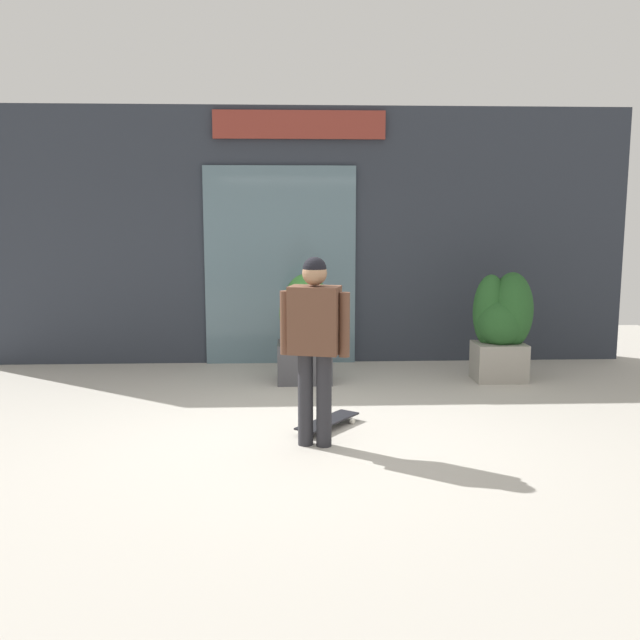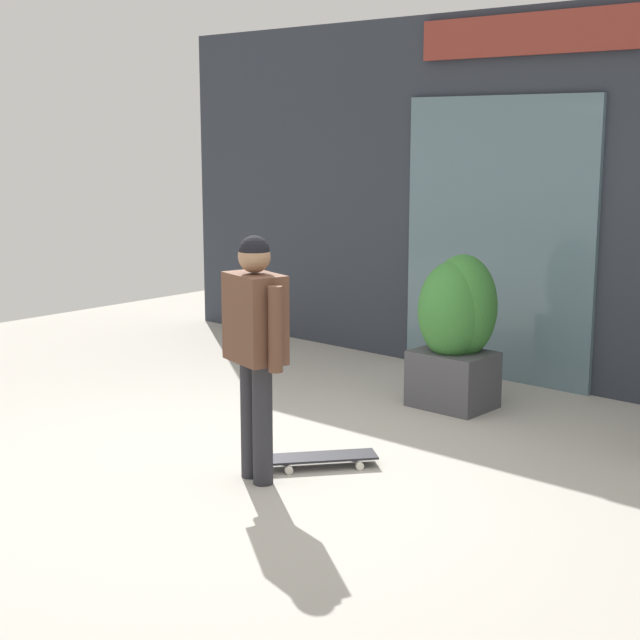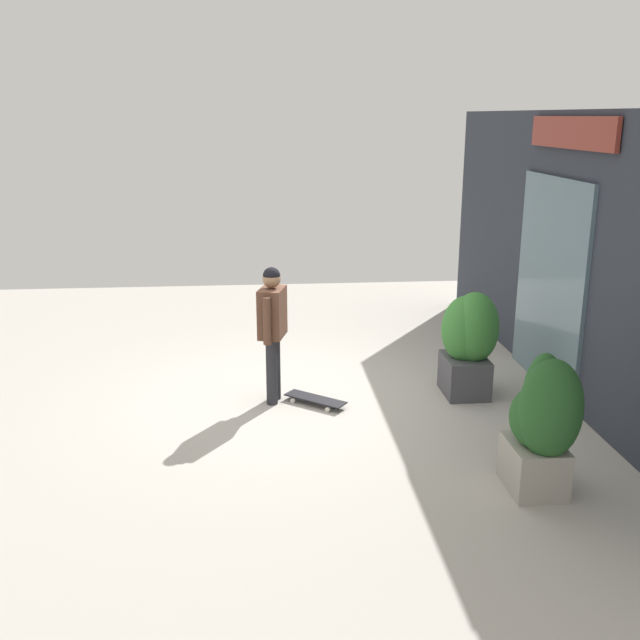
# 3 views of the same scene
# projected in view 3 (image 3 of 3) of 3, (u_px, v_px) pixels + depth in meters

# --- Properties ---
(ground_plane) EXTENTS (12.00, 12.00, 0.00)m
(ground_plane) POSITION_uv_depth(u_px,v_px,m) (294.00, 398.00, 8.53)
(ground_plane) COLOR #B2ADA3
(building_facade) EXTENTS (8.58, 0.31, 3.30)m
(building_facade) POSITION_uv_depth(u_px,v_px,m) (572.00, 257.00, 8.36)
(building_facade) COLOR #2D333D
(building_facade) RESTS_ON ground_plane
(skateboarder) EXTENTS (0.58, 0.36, 1.61)m
(skateboarder) POSITION_uv_depth(u_px,v_px,m) (272.00, 321.00, 8.18)
(skateboarder) COLOR #28282D
(skateboarder) RESTS_ON ground_plane
(skateboard) EXTENTS (0.63, 0.72, 0.08)m
(skateboard) POSITION_uv_depth(u_px,v_px,m) (315.00, 399.00, 8.34)
(skateboard) COLOR black
(skateboard) RESTS_ON ground_plane
(planter_box_left) EXTENTS (0.69, 0.57, 1.28)m
(planter_box_left) POSITION_uv_depth(u_px,v_px,m) (543.00, 420.00, 6.25)
(planter_box_left) COLOR gray
(planter_box_left) RESTS_ON ground_plane
(planter_box_right) EXTENTS (0.63, 0.67, 1.26)m
(planter_box_right) POSITION_uv_depth(u_px,v_px,m) (469.00, 339.00, 8.47)
(planter_box_right) COLOR #47474C
(planter_box_right) RESTS_ON ground_plane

